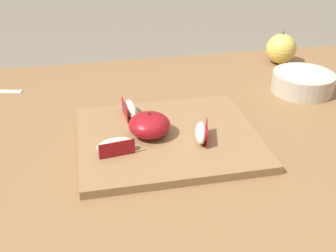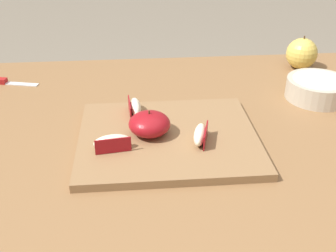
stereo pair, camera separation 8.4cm
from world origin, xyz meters
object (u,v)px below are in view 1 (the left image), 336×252
at_px(apple_wedge_front, 202,133).
at_px(whole_apple_golden, 281,49).
at_px(ceramic_fruit_bowl, 303,82).
at_px(apple_wedge_near_knife, 116,146).
at_px(apple_half_skin_up, 149,125).
at_px(cutting_board, 168,138).
at_px(apple_wedge_back, 130,109).

relative_size(apple_wedge_front, whole_apple_golden, 0.79).
bearing_deg(apple_wedge_front, ceramic_fruit_bowl, 32.20).
bearing_deg(apple_wedge_near_knife, ceramic_fruit_bowl, 23.80).
bearing_deg(apple_half_skin_up, cutting_board, -8.30).
bearing_deg(apple_wedge_front, apple_wedge_back, 134.28).
relative_size(cutting_board, apple_half_skin_up, 4.27).
distance_m(cutting_board, apple_wedge_near_knife, 0.12).
bearing_deg(apple_wedge_back, apple_wedge_near_knife, -107.53).
xyz_separation_m(cutting_board, ceramic_fruit_bowl, (0.39, 0.18, 0.02)).
distance_m(cutting_board, apple_half_skin_up, 0.05).
xyz_separation_m(apple_wedge_near_knife, whole_apple_golden, (0.54, 0.43, 0.01)).
relative_size(cutting_board, apple_wedge_front, 4.79).
height_order(cutting_board, apple_half_skin_up, apple_half_skin_up).
bearing_deg(cutting_board, apple_wedge_near_knife, -156.74).
bearing_deg(cutting_board, whole_apple_golden, 41.64).
relative_size(apple_wedge_near_knife, whole_apple_golden, 0.78).
bearing_deg(ceramic_fruit_bowl, apple_wedge_near_knife, -156.20).
distance_m(apple_wedge_back, ceramic_fruit_bowl, 0.47).
distance_m(apple_half_skin_up, apple_wedge_front, 0.11).
bearing_deg(whole_apple_golden, apple_half_skin_up, -141.18).
relative_size(apple_wedge_back, whole_apple_golden, 0.77).
bearing_deg(apple_wedge_front, whole_apple_golden, 48.61).
height_order(apple_wedge_front, ceramic_fruit_bowl, ceramic_fruit_bowl).
bearing_deg(apple_wedge_back, apple_wedge_front, -45.72).
height_order(apple_wedge_back, apple_wedge_near_knife, same).
bearing_deg(whole_apple_golden, apple_wedge_back, -150.31).
relative_size(apple_wedge_front, apple_wedge_near_knife, 1.01).
relative_size(apple_wedge_front, ceramic_fruit_bowl, 0.49).
distance_m(apple_wedge_front, ceramic_fruit_bowl, 0.39).
bearing_deg(ceramic_fruit_bowl, apple_wedge_front, -147.80).
relative_size(apple_half_skin_up, apple_wedge_near_knife, 1.14).
xyz_separation_m(apple_wedge_front, ceramic_fruit_bowl, (0.33, 0.21, -0.01)).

